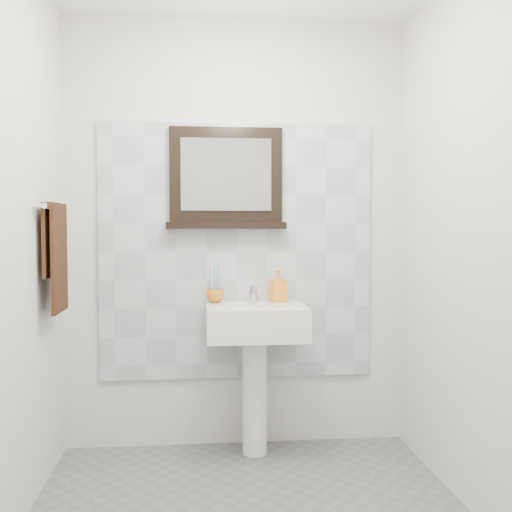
{
  "coord_description": "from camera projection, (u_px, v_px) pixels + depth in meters",
  "views": [
    {
      "loc": [
        -0.24,
        -2.43,
        1.3
      ],
      "look_at": [
        0.06,
        0.55,
        1.15
      ],
      "focal_mm": 42.0,
      "sensor_mm": 36.0,
      "label": 1
    }
  ],
  "objects": [
    {
      "name": "splashback",
      "position": [
        237.0,
        252.0,
        3.53
      ],
      "size": [
        1.6,
        0.02,
        1.5
      ],
      "primitive_type": "cube",
      "color": "#B3BDC2",
      "rests_on": "back_wall"
    },
    {
      "name": "soap_dispenser",
      "position": [
        278.0,
        286.0,
        3.46
      ],
      "size": [
        0.11,
        0.11,
        0.19
      ],
      "primitive_type": "imported",
      "rotation": [
        0.0,
        0.0,
        0.31
      ],
      "color": "orange",
      "rests_on": "pedestal_sink"
    },
    {
      "name": "front_wall",
      "position": [
        302.0,
        248.0,
        1.35
      ],
      "size": [
        2.0,
        0.01,
        2.5
      ],
      "primitive_type": "cube",
      "color": "silver",
      "rests_on": "ground"
    },
    {
      "name": "towel_bar",
      "position": [
        54.0,
        207.0,
        3.0
      ],
      "size": [
        0.07,
        0.4,
        0.03
      ],
      "color": "silver",
      "rests_on": "left_wall"
    },
    {
      "name": "back_wall",
      "position": [
        237.0,
        235.0,
        3.53
      ],
      "size": [
        2.0,
        0.01,
        2.5
      ],
      "primitive_type": "cube",
      "color": "silver",
      "rests_on": "ground"
    },
    {
      "name": "hand_towel",
      "position": [
        56.0,
        249.0,
        3.01
      ],
      "size": [
        0.06,
        0.3,
        0.55
      ],
      "color": "black",
      "rests_on": "towel_bar"
    },
    {
      "name": "framed_mirror",
      "position": [
        226.0,
        181.0,
        3.47
      ],
      "size": [
        0.69,
        0.11,
        0.59
      ],
      "color": "black",
      "rests_on": "back_wall"
    },
    {
      "name": "right_wall",
      "position": [
        489.0,
        238.0,
        2.54
      ],
      "size": [
        0.01,
        2.2,
        2.5
      ],
      "primitive_type": "cube",
      "color": "silver",
      "rests_on": "ground"
    },
    {
      "name": "toothbrushes",
      "position": [
        215.0,
        281.0,
        3.44
      ],
      "size": [
        0.05,
        0.04,
        0.21
      ],
      "color": "white",
      "rests_on": "toothbrush_cup"
    },
    {
      "name": "toothbrush_cup",
      "position": [
        215.0,
        296.0,
        3.44
      ],
      "size": [
        0.12,
        0.12,
        0.08
      ],
      "primitive_type": "imported",
      "rotation": [
        0.0,
        0.0,
        -0.29
      ],
      "color": "#C46E17",
      "rests_on": "pedestal_sink"
    },
    {
      "name": "left_wall",
      "position": [
        1.0,
        239.0,
        2.34
      ],
      "size": [
        0.01,
        2.2,
        2.5
      ],
      "primitive_type": "cube",
      "color": "silver",
      "rests_on": "ground"
    },
    {
      "name": "pedestal_sink",
      "position": [
        256.0,
        338.0,
        3.35
      ],
      "size": [
        0.55,
        0.44,
        0.96
      ],
      "color": "white",
      "rests_on": "ground"
    }
  ]
}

